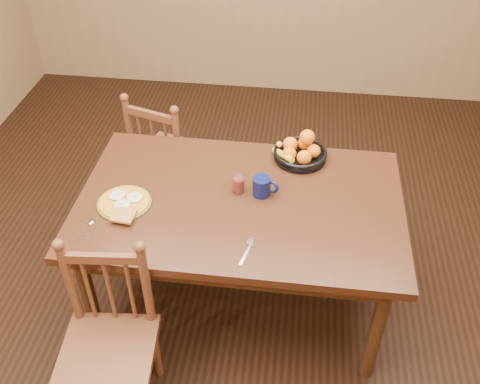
# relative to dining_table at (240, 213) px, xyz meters

# --- Properties ---
(room) EXTENTS (4.52, 5.02, 2.72)m
(room) POSITION_rel_dining_table_xyz_m (0.00, 0.00, 0.68)
(room) COLOR black
(room) RESTS_ON ground
(dining_table) EXTENTS (1.60, 1.00, 0.75)m
(dining_table) POSITION_rel_dining_table_xyz_m (0.00, 0.00, 0.00)
(dining_table) COLOR black
(dining_table) RESTS_ON ground
(chair_far) EXTENTS (0.51, 0.49, 0.90)m
(chair_far) POSITION_rel_dining_table_xyz_m (-0.56, 0.73, -0.23)
(chair_far) COLOR #4B2716
(chair_far) RESTS_ON ground
(chair_near) EXTENTS (0.44, 0.43, 0.90)m
(chair_near) POSITION_rel_dining_table_xyz_m (-0.50, -0.68, -0.22)
(chair_near) COLOR #4B2716
(chair_near) RESTS_ON ground
(breakfast_plate) EXTENTS (0.26, 0.29, 0.04)m
(breakfast_plate) POSITION_rel_dining_table_xyz_m (-0.55, -0.11, 0.10)
(breakfast_plate) COLOR #59601E
(breakfast_plate) RESTS_ON dining_table
(fork) EXTENTS (0.05, 0.18, 0.00)m
(fork) POSITION_rel_dining_table_xyz_m (0.08, -0.34, 0.09)
(fork) COLOR silver
(fork) RESTS_ON dining_table
(spoon) EXTENTS (0.07, 0.15, 0.01)m
(spoon) POSITION_rel_dining_table_xyz_m (-0.67, -0.27, 0.09)
(spoon) COLOR silver
(spoon) RESTS_ON dining_table
(coffee_mug) EXTENTS (0.13, 0.09, 0.10)m
(coffee_mug) POSITION_rel_dining_table_xyz_m (0.10, 0.06, 0.14)
(coffee_mug) COLOR #0B1340
(coffee_mug) RESTS_ON dining_table
(juice_glass) EXTENTS (0.06, 0.06, 0.09)m
(juice_glass) POSITION_rel_dining_table_xyz_m (-0.02, 0.07, 0.13)
(juice_glass) COLOR silver
(juice_glass) RESTS_ON dining_table
(fruit_bowl) EXTENTS (0.29, 0.29, 0.17)m
(fruit_bowl) POSITION_rel_dining_table_xyz_m (0.28, 0.38, 0.13)
(fruit_bowl) COLOR black
(fruit_bowl) RESTS_ON dining_table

